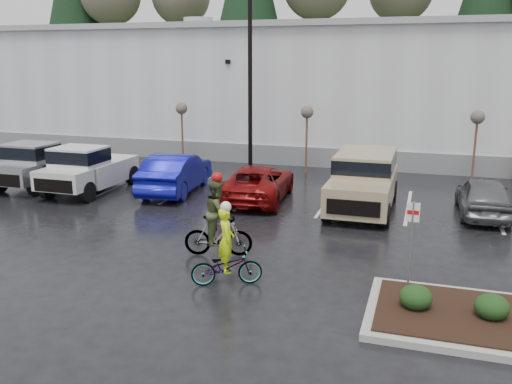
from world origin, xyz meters
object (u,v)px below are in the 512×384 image
(sapling_east, at_px, (477,121))
(car_grey, at_px, (483,196))
(pickup_white, at_px, (93,167))
(car_red, at_px, (257,183))
(sapling_west, at_px, (182,112))
(sapling_mid, at_px, (307,116))
(fire_lane_sign, at_px, (411,235))
(car_blue, at_px, (176,173))
(pickup_silver, at_px, (45,162))
(cyclist_hivis, at_px, (227,259))
(lamppost, at_px, (250,51))
(cyclist_olive, at_px, (218,226))
(suv_tan, at_px, (363,183))

(sapling_east, xyz_separation_m, car_grey, (0.00, -5.40, -2.04))
(pickup_white, bearing_deg, car_red, 4.28)
(sapling_west, height_order, sapling_mid, same)
(fire_lane_sign, distance_m, car_grey, 7.75)
(car_blue, bearing_deg, sapling_mid, -134.42)
(sapling_east, distance_m, pickup_silver, 18.77)
(car_red, bearing_deg, car_grey, 177.49)
(car_blue, bearing_deg, car_grey, 173.69)
(fire_lane_sign, distance_m, cyclist_hivis, 4.38)
(lamppost, height_order, pickup_silver, lamppost)
(sapling_mid, relative_size, pickup_silver, 0.62)
(cyclist_hivis, bearing_deg, sapling_mid, -20.38)
(pickup_white, distance_m, car_blue, 3.50)
(pickup_silver, bearing_deg, car_grey, 1.90)
(lamppost, bearing_deg, car_red, -68.63)
(sapling_east, height_order, pickup_silver, sapling_east)
(cyclist_olive, bearing_deg, car_grey, -62.50)
(sapling_east, distance_m, fire_lane_sign, 13.06)
(cyclist_hivis, height_order, cyclist_olive, cyclist_olive)
(sapling_mid, bearing_deg, sapling_east, 0.00)
(sapling_east, relative_size, car_red, 0.65)
(sapling_mid, distance_m, car_blue, 7.18)
(lamppost, distance_m, car_grey, 12.02)
(pickup_white, bearing_deg, car_blue, 12.45)
(sapling_east, distance_m, cyclist_hivis, 15.27)
(car_grey, bearing_deg, sapling_east, -91.64)
(fire_lane_sign, relative_size, cyclist_olive, 0.93)
(sapling_mid, xyz_separation_m, cyclist_olive, (0.14, -11.89, -1.86))
(suv_tan, distance_m, cyclist_hivis, 8.07)
(sapling_west, bearing_deg, lamppost, -14.04)
(pickup_silver, distance_m, car_blue, 5.99)
(lamppost, distance_m, fire_lane_sign, 14.78)
(lamppost, xyz_separation_m, cyclist_olive, (2.64, -10.89, -4.82))
(suv_tan, bearing_deg, fire_lane_sign, -74.49)
(car_red, xyz_separation_m, suv_tan, (4.07, -0.28, 0.35))
(sapling_west, distance_m, car_red, 8.41)
(sapling_mid, xyz_separation_m, sapling_east, (7.50, 0.00, 0.00))
(sapling_west, distance_m, pickup_white, 6.57)
(sapling_east, distance_m, suv_tan, 7.44)
(cyclist_olive, bearing_deg, fire_lane_sign, -113.93)
(lamppost, xyz_separation_m, car_blue, (-1.74, -4.47, -4.88))
(pickup_silver, bearing_deg, pickup_white, -5.15)
(pickup_white, relative_size, suv_tan, 1.02)
(lamppost, bearing_deg, cyclist_olive, -76.35)
(pickup_white, bearing_deg, car_grey, 3.09)
(sapling_east, relative_size, car_grey, 0.79)
(cyclist_olive, bearing_deg, car_red, -6.46)
(sapling_west, relative_size, car_grey, 0.79)
(car_blue, distance_m, cyclist_olive, 7.77)
(sapling_east, bearing_deg, pickup_silver, -161.30)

